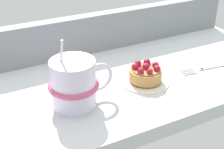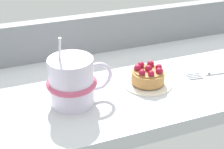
# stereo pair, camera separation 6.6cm
# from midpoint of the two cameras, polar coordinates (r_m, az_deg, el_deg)

# --- Properties ---
(ground_plane) EXTENTS (0.89, 0.38, 0.03)m
(ground_plane) POSITION_cam_midpoint_polar(r_m,az_deg,el_deg) (0.74, -1.01, -1.90)
(ground_plane) COLOR silver
(window_rail_back) EXTENTS (0.87, 0.03, 0.10)m
(window_rail_back) POSITION_cam_midpoint_polar(r_m,az_deg,el_deg) (0.86, -6.24, 7.24)
(window_rail_back) COLOR gray
(window_rail_back) RESTS_ON ground_plane
(dessert_plate) EXTENTS (0.11, 0.11, 0.01)m
(dessert_plate) POSITION_cam_midpoint_polar(r_m,az_deg,el_deg) (0.72, 3.35, -1.23)
(dessert_plate) COLOR silver
(dessert_plate) RESTS_ON ground_plane
(raspberry_tart) EXTENTS (0.07, 0.07, 0.04)m
(raspberry_tart) POSITION_cam_midpoint_polar(r_m,az_deg,el_deg) (0.71, 3.40, 0.22)
(raspberry_tart) COLOR #B77F42
(raspberry_tart) RESTS_ON dessert_plate
(coffee_mug) EXTENTS (0.14, 0.10, 0.14)m
(coffee_mug) POSITION_cam_midpoint_polar(r_m,az_deg,el_deg) (0.63, -9.76, -1.69)
(coffee_mug) COLOR silver
(coffee_mug) RESTS_ON ground_plane
(dessert_fork) EXTENTS (0.17, 0.04, 0.01)m
(dessert_fork) POSITION_cam_midpoint_polar(r_m,az_deg,el_deg) (0.81, 15.17, 1.25)
(dessert_fork) COLOR #B7B7BC
(dessert_fork) RESTS_ON ground_plane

